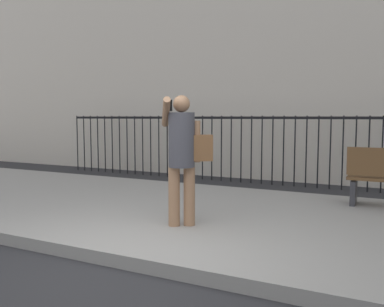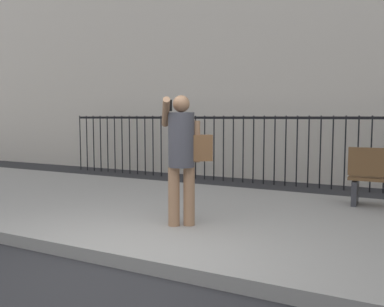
% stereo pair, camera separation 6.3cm
% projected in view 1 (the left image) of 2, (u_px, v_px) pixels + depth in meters
% --- Properties ---
extents(ground_plane, '(60.00, 60.00, 0.00)m').
position_uv_depth(ground_plane, '(126.00, 270.00, 4.21)').
color(ground_plane, '#28282B').
extents(sidewalk, '(28.00, 4.40, 0.15)m').
position_uv_depth(sidewalk, '(213.00, 217.00, 6.16)').
color(sidewalk, gray).
rests_on(sidewalk, ground).
extents(iron_fence, '(12.03, 0.04, 1.60)m').
position_uv_depth(iron_fence, '(278.00, 141.00, 9.36)').
color(iron_fence, black).
rests_on(iron_fence, ground).
extents(pedestrian_on_phone, '(0.72, 0.63, 1.70)m').
position_uv_depth(pedestrian_on_phone, '(184.00, 151.00, 5.30)').
color(pedestrian_on_phone, '#936B4C').
rests_on(pedestrian_on_phone, sidewalk).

